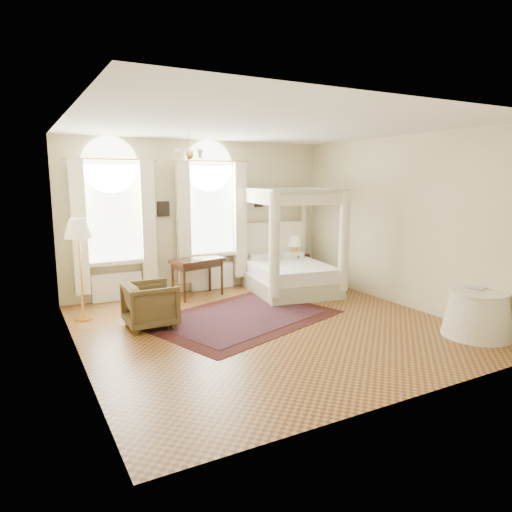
{
  "coord_description": "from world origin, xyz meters",
  "views": [
    {
      "loc": [
        -3.72,
        -6.44,
        2.49
      ],
      "look_at": [
        -0.02,
        0.4,
        1.16
      ],
      "focal_mm": 32.0,
      "sensor_mm": 36.0,
      "label": 1
    }
  ],
  "objects": [
    {
      "name": "chandelier",
      "position": [
        -0.9,
        1.2,
        2.91
      ],
      "size": [
        0.51,
        0.45,
        0.5
      ],
      "color": "gold",
      "rests_on": "room_walls"
    },
    {
      "name": "oriental_rug",
      "position": [
        -0.19,
        0.66,
        0.01
      ],
      "size": [
        3.82,
        3.25,
        0.01
      ],
      "color": "#40140F",
      "rests_on": "ground"
    },
    {
      "name": "nightstand",
      "position": [
        2.36,
        2.7,
        0.33
      ],
      "size": [
        0.58,
        0.55,
        0.67
      ],
      "primitive_type": "cube",
      "rotation": [
        0.0,
        0.0,
        0.34
      ],
      "color": "#3C2110",
      "rests_on": "ground"
    },
    {
      "name": "nightstand_lamp",
      "position": [
        2.27,
        2.66,
        0.97
      ],
      "size": [
        0.31,
        0.31,
        0.46
      ],
      "color": "gold",
      "rests_on": "nightstand"
    },
    {
      "name": "window_right",
      "position": [
        0.2,
        2.87,
        1.49
      ],
      "size": [
        1.62,
        0.27,
        3.29
      ],
      "color": "white",
      "rests_on": "room_walls"
    },
    {
      "name": "armchair",
      "position": [
        -1.74,
        0.96,
        0.38
      ],
      "size": [
        0.85,
        0.82,
        0.76
      ],
      "primitive_type": "imported",
      "rotation": [
        0.0,
        0.0,
        1.56
      ],
      "color": "#4B3C20",
      "rests_on": "ground"
    },
    {
      "name": "canopy_bed",
      "position": [
        1.64,
        1.87,
        0.52
      ],
      "size": [
        2.01,
        2.33,
        2.27
      ],
      "color": "#B5B895",
      "rests_on": "ground"
    },
    {
      "name": "ground",
      "position": [
        0.0,
        0.0,
        0.0
      ],
      "size": [
        6.0,
        6.0,
        0.0
      ],
      "primitive_type": "plane",
      "color": "olive",
      "rests_on": "ground"
    },
    {
      "name": "room_walls",
      "position": [
        0.0,
        0.0,
        1.98
      ],
      "size": [
        6.0,
        6.0,
        6.0
      ],
      "color": "beige",
      "rests_on": "ground"
    },
    {
      "name": "side_table",
      "position": [
        2.7,
        -1.98,
        0.36
      ],
      "size": [
        1.07,
        1.07,
        0.73
      ],
      "color": "white",
      "rests_on": "ground"
    },
    {
      "name": "wall_pictures",
      "position": [
        0.09,
        2.97,
        1.89
      ],
      "size": [
        2.54,
        0.03,
        0.39
      ],
      "color": "black",
      "rests_on": "room_walls"
    },
    {
      "name": "laptop",
      "position": [
        -0.42,
        2.37,
        0.83
      ],
      "size": [
        0.33,
        0.23,
        0.03
      ],
      "primitive_type": "imported",
      "rotation": [
        0.0,
        0.0,
        3.08
      ],
      "color": "black",
      "rests_on": "writing_desk"
    },
    {
      "name": "writing_desk",
      "position": [
        -0.32,
        2.45,
        0.7
      ],
      "size": [
        1.19,
        0.81,
        0.82
      ],
      "color": "#3C2110",
      "rests_on": "ground"
    },
    {
      "name": "stool",
      "position": [
        -1.41,
        1.62,
        0.36
      ],
      "size": [
        0.47,
        0.47,
        0.43
      ],
      "color": "#463A1E",
      "rests_on": "ground"
    },
    {
      "name": "coffee_table",
      "position": [
        -1.78,
        0.9,
        0.4
      ],
      "size": [
        0.73,
        0.57,
        0.45
      ],
      "color": "silver",
      "rests_on": "ground"
    },
    {
      "name": "floor_lamp",
      "position": [
        -2.7,
        1.92,
        1.54
      ],
      "size": [
        0.46,
        0.46,
        1.8
      ],
      "color": "gold",
      "rests_on": "ground"
    },
    {
      "name": "window_left",
      "position": [
        -1.9,
        2.87,
        1.49
      ],
      "size": [
        1.62,
        0.27,
        3.29
      ],
      "color": "white",
      "rests_on": "room_walls"
    },
    {
      "name": "book",
      "position": [
        2.74,
        -1.85,
        0.74
      ],
      "size": [
        0.29,
        0.33,
        0.03
      ],
      "primitive_type": "imported",
      "rotation": [
        0.0,
        0.0,
        0.34
      ],
      "color": "black",
      "rests_on": "side_table"
    }
  ]
}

